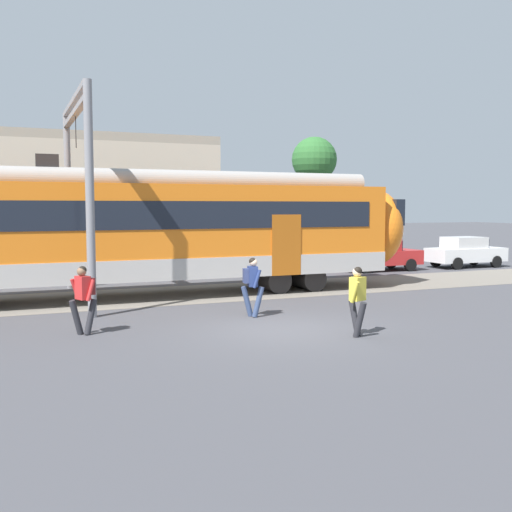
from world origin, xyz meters
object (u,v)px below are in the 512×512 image
pedestrian_navy (252,282)px  parked_car_white (466,252)px  pedestrian_red (84,294)px  parked_car_red (379,254)px  pedestrian_yellow (357,296)px

pedestrian_navy → parked_car_white: (15.21, 8.61, -0.21)m
pedestrian_navy → parked_car_white: size_ratio=0.42×
pedestrian_red → pedestrian_navy: same height
parked_car_red → parked_car_white: (5.04, -0.26, 0.00)m
pedestrian_navy → parked_car_red: size_ratio=0.42×
pedestrian_red → parked_car_red: 17.54m
pedestrian_navy → parked_car_red: 13.50m
parked_car_red → pedestrian_red: bearing=-147.2°
pedestrian_navy → pedestrian_yellow: same height
pedestrian_yellow → parked_car_red: (8.80, 12.16, -0.18)m
parked_car_red → parked_car_white: size_ratio=1.00×
pedestrian_red → parked_car_red: (14.75, 9.49, -0.21)m
pedestrian_red → parked_car_red: pedestrian_red is taller
pedestrian_red → pedestrian_yellow: bearing=-24.1°
pedestrian_navy → parked_car_white: bearing=29.5°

